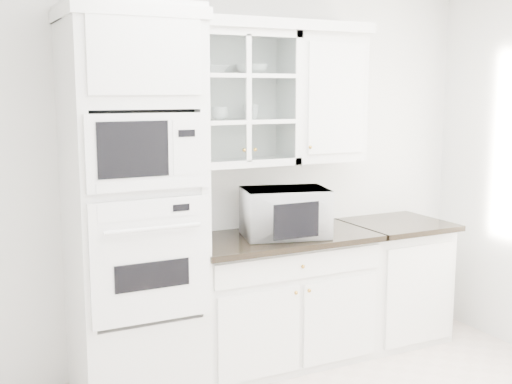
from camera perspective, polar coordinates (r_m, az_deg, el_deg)
room_shell at (r=3.32m, az=6.38°, el=6.80°), size 4.00×3.50×2.70m
oven_column at (r=3.98m, az=-10.80°, el=-1.34°), size 0.76×0.68×2.40m
base_cabinet_run at (r=4.57m, az=2.06°, el=-9.38°), size 1.32×0.67×0.92m
extra_base_cabinet at (r=5.10m, az=12.05°, el=-7.59°), size 0.72×0.67×0.92m
upper_cabinet_glass at (r=4.35m, az=-1.64°, el=8.30°), size 0.80×0.33×0.90m
upper_cabinet_solid at (r=4.67m, az=5.97°, el=8.30°), size 0.55×0.33×0.90m
crown_molding at (r=4.30m, az=-2.83°, el=14.75°), size 2.14×0.38×0.07m
countertop_microwave at (r=4.38m, az=2.55°, el=-1.78°), size 0.67×0.60×0.33m
bowl_a at (r=4.27m, az=-4.16°, el=10.80°), size 0.25×0.25×0.06m
bowl_b at (r=4.41m, az=-0.39°, el=10.83°), size 0.23×0.23×0.07m
cup_a at (r=4.28m, az=-3.31°, el=6.98°), size 0.12×0.12×0.09m
cup_b at (r=4.39m, az=-0.44°, el=7.15°), size 0.12×0.12×0.10m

